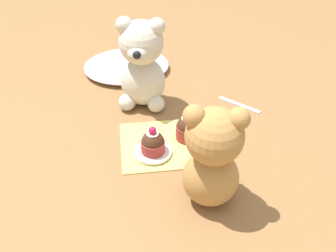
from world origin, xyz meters
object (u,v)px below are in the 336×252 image
at_px(teddy_bear_tan, 212,157).
at_px(teaspoon, 239,104).
at_px(cupcake_near_tan_bear, 153,143).
at_px(saucer_plate, 153,151).
at_px(cupcake_near_cream_bear, 187,128).
at_px(teddy_bear_cream, 142,64).

relative_size(teddy_bear_tan, teaspoon, 1.91).
xyz_separation_m(teddy_bear_tan, cupcake_near_tan_bear, (-0.10, 0.14, -0.08)).
relative_size(saucer_plate, teaspoon, 0.71).
height_order(cupcake_near_cream_bear, cupcake_near_tan_bear, same).
height_order(cupcake_near_cream_bear, teaspoon, cupcake_near_cream_bear).
xyz_separation_m(cupcake_near_cream_bear, cupcake_near_tan_bear, (-0.08, -0.04, 0.00)).
bearing_deg(teaspoon, saucer_plate, 75.60).
height_order(teddy_bear_tan, saucer_plate, teddy_bear_tan).
relative_size(teddy_bear_cream, saucer_plate, 2.82).
distance_m(teddy_bear_cream, teaspoon, 0.28).
distance_m(teddy_bear_cream, teddy_bear_tan, 0.37).
distance_m(saucer_plate, cupcake_near_tan_bear, 0.03).
bearing_deg(saucer_plate, cupcake_near_tan_bear, 0.00).
relative_size(saucer_plate, cupcake_near_tan_bear, 1.26).
distance_m(teddy_bear_tan, cupcake_near_tan_bear, 0.19).
height_order(cupcake_near_tan_bear, teaspoon, cupcake_near_tan_bear).
bearing_deg(cupcake_near_cream_bear, teddy_bear_tan, -85.61).
relative_size(cupcake_near_tan_bear, teaspoon, 0.56).
distance_m(cupcake_near_cream_bear, saucer_plate, 0.10).
xyz_separation_m(teddy_bear_cream, teaspoon, (0.25, -0.04, -0.12)).
xyz_separation_m(teddy_bear_cream, teddy_bear_tan, (0.11, -0.35, -0.00)).
height_order(saucer_plate, teaspoon, saucer_plate).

